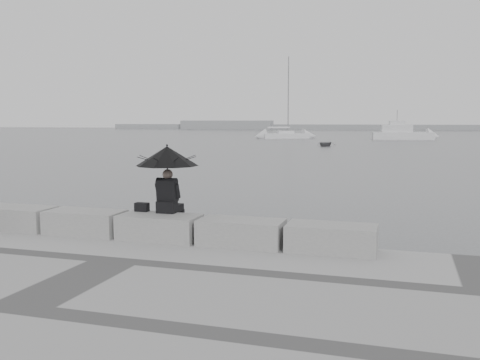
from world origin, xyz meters
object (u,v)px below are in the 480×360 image
(seated_person, at_px, (167,162))
(motor_cruiser, at_px, (403,134))
(sailboat_left, at_px, (285,135))
(dinghy, at_px, (325,144))

(seated_person, bearing_deg, motor_cruiser, 85.23)
(seated_person, relative_size, motor_cruiser, 0.15)
(seated_person, height_order, sailboat_left, sailboat_left)
(dinghy, bearing_deg, motor_cruiser, 69.94)
(sailboat_left, distance_m, dinghy, 25.06)
(sailboat_left, distance_m, motor_cruiser, 17.86)
(sailboat_left, height_order, motor_cruiser, sailboat_left)
(seated_person, distance_m, sailboat_left, 74.82)
(sailboat_left, bearing_deg, motor_cruiser, -29.48)
(seated_person, relative_size, dinghy, 0.44)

